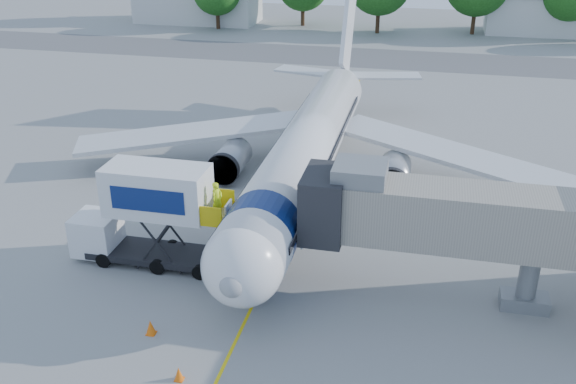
# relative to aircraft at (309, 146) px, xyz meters

# --- Properties ---
(ground) EXTENTS (160.00, 160.00, 0.00)m
(ground) POSITION_rel_aircraft_xyz_m (0.00, -4.12, -2.95)
(ground) COLOR gray
(ground) RESTS_ON ground
(guidance_line) EXTENTS (0.15, 70.00, 0.01)m
(guidance_line) POSITION_rel_aircraft_xyz_m (0.00, -4.12, -2.94)
(guidance_line) COLOR yellow
(guidance_line) RESTS_ON ground
(taxiway_strip) EXTENTS (120.00, 10.00, 0.01)m
(taxiway_strip) POSITION_rel_aircraft_xyz_m (0.00, 37.88, -2.94)
(taxiway_strip) COLOR #59595B
(taxiway_strip) RESTS_ON ground
(aircraft) EXTENTS (34.17, 37.73, 11.35)m
(aircraft) POSITION_rel_aircraft_xyz_m (0.00, 0.00, 0.00)
(aircraft) COLOR silver
(aircraft) RESTS_ON ground
(jet_bridge) EXTENTS (13.90, 3.20, 6.60)m
(jet_bridge) POSITION_rel_aircraft_xyz_m (7.99, -11.12, 1.39)
(jet_bridge) COLOR gray
(jet_bridge) RESTS_ON ground
(catering_hiloader) EXTENTS (8.50, 2.44, 5.50)m
(catering_hiloader) POSITION_rel_aircraft_xyz_m (-6.26, -11.12, -0.19)
(catering_hiloader) COLOR black
(catering_hiloader) RESTS_ON ground
(safety_cone_a) EXTENTS (0.38, 0.38, 0.61)m
(safety_cone_a) POSITION_rel_aircraft_xyz_m (-1.49, -19.38, -2.65)
(safety_cone_a) COLOR orange
(safety_cone_a) RESTS_ON ground
(safety_cone_b) EXTENTS (0.45, 0.45, 0.71)m
(safety_cone_b) POSITION_rel_aircraft_xyz_m (-3.81, -16.86, -2.61)
(safety_cone_b) COLOR orange
(safety_cone_b) RESTS_ON ground
(outbuilding_left) EXTENTS (18.40, 8.40, 5.30)m
(outbuilding_left) POSITION_rel_aircraft_xyz_m (-28.00, 55.88, -0.29)
(outbuilding_left) COLOR beige
(outbuilding_left) RESTS_ON ground
(outbuilding_right) EXTENTS (16.40, 7.40, 5.30)m
(outbuilding_right) POSITION_rel_aircraft_xyz_m (22.00, 57.88, -0.29)
(outbuilding_right) COLOR beige
(outbuilding_right) RESTS_ON ground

